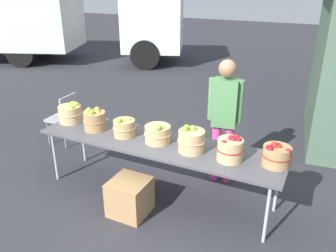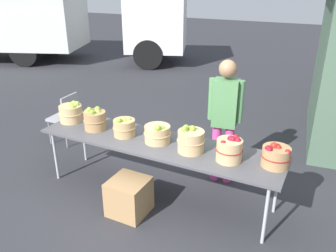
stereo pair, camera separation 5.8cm
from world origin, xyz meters
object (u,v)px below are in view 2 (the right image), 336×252
at_px(apple_basket_red_1, 276,156).
at_px(apple_basket_green_1, 95,120).
at_px(market_table, 157,145).
at_px(apple_basket_green_4, 191,140).
at_px(apple_basket_red_0, 229,149).
at_px(vendor_adult, 225,113).
at_px(apple_basket_green_2, 124,127).
at_px(produce_crate, 129,197).
at_px(apple_basket_green_0, 71,113).
at_px(apple_basket_green_3, 158,133).
at_px(box_truck, 48,15).
at_px(folding_chair, 66,115).

bearing_deg(apple_basket_red_1, apple_basket_green_1, -178.09).
distance_m(market_table, apple_basket_green_1, 0.94).
bearing_deg(market_table, apple_basket_green_4, -4.00).
bearing_deg(apple_basket_red_1, apple_basket_red_0, -167.55).
height_order(apple_basket_green_1, vendor_adult, vendor_adult).
height_order(apple_basket_green_2, produce_crate, apple_basket_green_2).
height_order(apple_basket_green_0, vendor_adult, vendor_adult).
relative_size(apple_basket_green_3, vendor_adult, 0.20).
xyz_separation_m(apple_basket_red_0, vendor_adult, (-0.31, 0.75, 0.11)).
height_order(apple_basket_red_1, produce_crate, apple_basket_red_1).
bearing_deg(market_table, apple_basket_green_2, -177.97).
bearing_deg(vendor_adult, apple_basket_red_1, 131.83).
height_order(vendor_adult, box_truck, box_truck).
distance_m(apple_basket_green_1, apple_basket_red_1, 2.32).
bearing_deg(box_truck, apple_basket_green_3, -58.98).
relative_size(apple_basket_green_1, folding_chair, 0.36).
relative_size(apple_basket_green_2, apple_basket_red_0, 0.98).
bearing_deg(market_table, apple_basket_green_3, 66.87).
bearing_deg(apple_basket_green_1, folding_chair, 149.96).
xyz_separation_m(apple_basket_green_0, folding_chair, (-0.71, 0.61, -0.37)).
height_order(apple_basket_green_0, apple_basket_red_0, apple_basket_red_0).
distance_m(apple_basket_green_2, apple_basket_red_1, 1.86).
bearing_deg(apple_basket_red_0, produce_crate, -156.90).
bearing_deg(apple_basket_green_1, apple_basket_green_0, 171.77).
height_order(apple_basket_red_0, vendor_adult, vendor_adult).
height_order(apple_basket_green_4, apple_basket_red_1, apple_basket_green_4).
height_order(market_table, apple_basket_green_4, apple_basket_green_4).
xyz_separation_m(apple_basket_green_0, apple_basket_green_2, (0.93, -0.07, -0.01)).
distance_m(apple_basket_green_1, produce_crate, 1.14).
distance_m(apple_basket_red_0, vendor_adult, 0.81).
bearing_deg(apple_basket_green_0, apple_basket_green_2, -4.14).
bearing_deg(box_truck, vendor_adult, -53.07).
relative_size(market_table, apple_basket_red_0, 10.27).
bearing_deg(produce_crate, apple_basket_green_3, 76.27).
bearing_deg(apple_basket_green_0, apple_basket_red_1, 0.20).
relative_size(apple_basket_green_4, vendor_adult, 0.19).
xyz_separation_m(apple_basket_green_1, apple_basket_green_4, (1.38, -0.02, 0.00)).
distance_m(box_truck, folding_chair, 6.89).
height_order(apple_basket_green_1, apple_basket_red_0, apple_basket_green_1).
distance_m(box_truck, produce_crate, 9.14).
bearing_deg(folding_chair, apple_basket_green_3, 69.34).
relative_size(apple_basket_green_0, box_truck, 0.04).
distance_m(apple_basket_green_2, box_truck, 8.51).
relative_size(market_table, apple_basket_green_0, 9.31).
height_order(apple_basket_green_2, vendor_adult, vendor_adult).
height_order(apple_basket_green_2, apple_basket_green_4, apple_basket_green_4).
height_order(apple_basket_green_0, apple_basket_red_1, apple_basket_green_0).
xyz_separation_m(market_table, apple_basket_green_1, (-0.92, -0.02, 0.17)).
xyz_separation_m(apple_basket_green_0, apple_basket_red_0, (2.31, -0.10, 0.01)).
xyz_separation_m(apple_basket_red_1, box_truck, (-8.40, 5.33, 0.62)).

